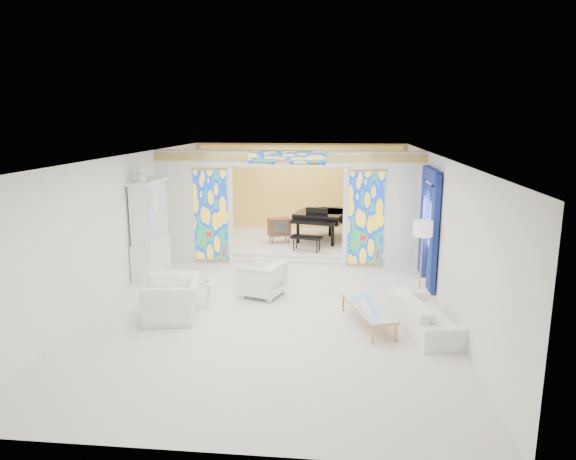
# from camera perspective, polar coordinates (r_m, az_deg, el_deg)

# --- Properties ---
(floor) EXTENTS (12.00, 12.00, 0.00)m
(floor) POSITION_cam_1_polar(r_m,az_deg,el_deg) (11.84, -1.01, -6.41)
(floor) COLOR beige
(floor) RESTS_ON ground
(ceiling) EXTENTS (7.00, 12.00, 0.02)m
(ceiling) POSITION_cam_1_polar(r_m,az_deg,el_deg) (11.25, -1.06, 8.23)
(ceiling) COLOR white
(ceiling) RESTS_ON wall_back
(wall_back) EXTENTS (7.00, 0.02, 3.00)m
(wall_back) POSITION_cam_1_polar(r_m,az_deg,el_deg) (17.35, 1.31, 4.65)
(wall_back) COLOR white
(wall_back) RESTS_ON floor
(wall_front) EXTENTS (7.00, 0.02, 3.00)m
(wall_front) POSITION_cam_1_polar(r_m,az_deg,el_deg) (5.78, -8.19, -11.16)
(wall_front) COLOR white
(wall_front) RESTS_ON floor
(wall_left) EXTENTS (0.02, 12.00, 3.00)m
(wall_left) POSITION_cam_1_polar(r_m,az_deg,el_deg) (12.36, -17.37, 1.01)
(wall_left) COLOR white
(wall_left) RESTS_ON floor
(wall_right) EXTENTS (0.02, 12.00, 3.00)m
(wall_right) POSITION_cam_1_polar(r_m,az_deg,el_deg) (11.58, 16.43, 0.34)
(wall_right) COLOR white
(wall_right) RESTS_ON floor
(partition_wall) EXTENTS (7.00, 0.22, 3.00)m
(partition_wall) POSITION_cam_1_polar(r_m,az_deg,el_deg) (13.38, -0.03, 3.06)
(partition_wall) COLOR white
(partition_wall) RESTS_ON floor
(stained_glass_left) EXTENTS (0.90, 0.04, 2.40)m
(stained_glass_left) POSITION_cam_1_polar(r_m,az_deg,el_deg) (13.69, -8.56, 1.63)
(stained_glass_left) COLOR gold
(stained_glass_left) RESTS_ON partition_wall
(stained_glass_right) EXTENTS (0.90, 0.04, 2.40)m
(stained_glass_right) POSITION_cam_1_polar(r_m,az_deg,el_deg) (13.29, 8.67, 1.31)
(stained_glass_right) COLOR gold
(stained_glass_right) RESTS_ON partition_wall
(stained_glass_transom) EXTENTS (2.00, 0.04, 0.34)m
(stained_glass_transom) POSITION_cam_1_polar(r_m,az_deg,el_deg) (13.14, -0.08, 8.01)
(stained_glass_transom) COLOR gold
(stained_glass_transom) RESTS_ON partition_wall
(alcove_platform) EXTENTS (6.80, 3.80, 0.18)m
(alcove_platform) POSITION_cam_1_polar(r_m,az_deg,el_deg) (15.74, 0.74, -1.35)
(alcove_platform) COLOR beige
(alcove_platform) RESTS_ON floor
(gold_curtain_back) EXTENTS (6.70, 0.10, 2.90)m
(gold_curtain_back) POSITION_cam_1_polar(r_m,az_deg,el_deg) (17.23, 1.28, 4.60)
(gold_curtain_back) COLOR #FBD457
(gold_curtain_back) RESTS_ON wall_back
(chandelier) EXTENTS (0.48, 0.48, 0.30)m
(chandelier) POSITION_cam_1_polar(r_m,az_deg,el_deg) (15.24, 1.49, 7.57)
(chandelier) COLOR #C78D45
(chandelier) RESTS_ON ceiling
(blue_drapes) EXTENTS (0.14, 1.85, 2.65)m
(blue_drapes) POSITION_cam_1_polar(r_m,az_deg,el_deg) (12.22, 15.41, 1.38)
(blue_drapes) COLOR navy
(blue_drapes) RESTS_ON wall_right
(china_cabinet) EXTENTS (0.56, 1.46, 2.72)m
(china_cabinet) POSITION_cam_1_polar(r_m,az_deg,el_deg) (12.86, -15.09, 0.06)
(china_cabinet) COLOR silver
(china_cabinet) RESTS_ON floor
(armchair_left) EXTENTS (1.27, 1.39, 0.78)m
(armchair_left) POSITION_cam_1_polar(r_m,az_deg,el_deg) (10.24, -12.71, -7.46)
(armchair_left) COLOR white
(armchair_left) RESTS_ON floor
(armchair_right) EXTENTS (1.07, 1.06, 0.77)m
(armchair_right) POSITION_cam_1_polar(r_m,az_deg,el_deg) (11.20, -2.89, -5.45)
(armchair_right) COLOR white
(armchair_right) RESTS_ON floor
(sofa) EXTENTS (1.21, 2.19, 0.60)m
(sofa) POSITION_cam_1_polar(r_m,az_deg,el_deg) (9.83, 15.03, -8.96)
(sofa) COLOR silver
(sofa) RESTS_ON floor
(side_table) EXTENTS (0.45, 0.45, 0.54)m
(side_table) POSITION_cam_1_polar(r_m,az_deg,el_deg) (10.70, -8.85, -6.64)
(side_table) COLOR silver
(side_table) RESTS_ON floor
(vase) EXTENTS (0.18, 0.18, 0.17)m
(vase) POSITION_cam_1_polar(r_m,az_deg,el_deg) (10.61, -8.90, -5.24)
(vase) COLOR silver
(vase) RESTS_ON side_table
(coffee_table) EXTENTS (1.03, 1.79, 0.38)m
(coffee_table) POSITION_cam_1_polar(r_m,az_deg,el_deg) (9.76, 8.90, -8.52)
(coffee_table) COLOR silver
(coffee_table) RESTS_ON floor
(floor_lamp) EXTENTS (0.53, 0.53, 1.68)m
(floor_lamp) POSITION_cam_1_polar(r_m,az_deg,el_deg) (11.26, 14.75, -0.23)
(floor_lamp) COLOR #C78D45
(floor_lamp) RESTS_ON floor
(grand_piano) EXTENTS (2.11, 2.78, 1.07)m
(grand_piano) POSITION_cam_1_polar(r_m,az_deg,el_deg) (15.60, 4.35, 1.54)
(grand_piano) COLOR black
(grand_piano) RESTS_ON alcove_platform
(tv_console) EXTENTS (0.74, 0.62, 0.73)m
(tv_console) POSITION_cam_1_polar(r_m,az_deg,el_deg) (15.21, -0.98, 0.35)
(tv_console) COLOR brown
(tv_console) RESTS_ON alcove_platform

